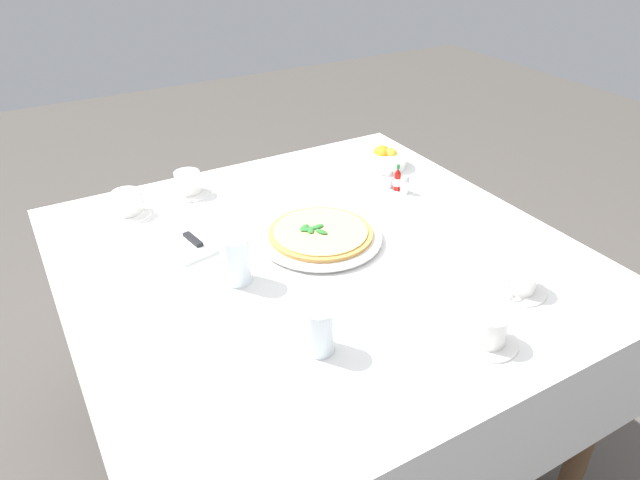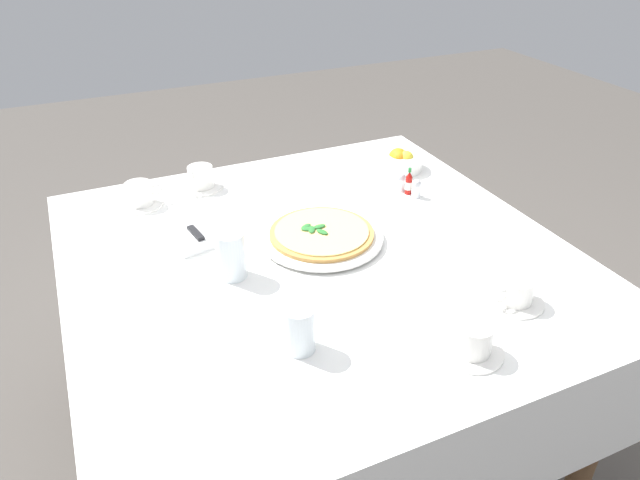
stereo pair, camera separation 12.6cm
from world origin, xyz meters
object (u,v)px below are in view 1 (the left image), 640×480
object	(u,v)px
coffee_cup_far_right	(488,330)
hot_sauce_bottle	(397,180)
dinner_knife	(184,232)
citrus_bowl	(384,158)
coffee_cup_back_corner	(519,280)
coffee_cup_left_edge	(128,204)
pizza	(320,232)
salt_shaker	(389,180)
pepper_shaker	(405,185)
water_glass_near_left	(319,332)
pizza_plate	(321,237)
napkin_folded	(185,237)
coffee_cup_right_edge	(188,184)
water_glass_far_left	(236,262)

from	to	relation	value
coffee_cup_far_right	hot_sauce_bottle	bearing A→B (deg)	-21.45
dinner_knife	citrus_bowl	size ratio (longest dim) A/B	1.30
dinner_knife	coffee_cup_back_corner	bearing A→B (deg)	-144.53
coffee_cup_far_right	coffee_cup_left_edge	world-z (taller)	same
pizza	dinner_knife	world-z (taller)	pizza
hot_sauce_bottle	salt_shaker	distance (m)	0.03
pepper_shaker	coffee_cup_back_corner	bearing A→B (deg)	171.62
coffee_cup_back_corner	citrus_bowl	distance (m)	0.74
coffee_cup_back_corner	pepper_shaker	size ratio (longest dim) A/B	2.35
coffee_cup_far_right	water_glass_near_left	distance (m)	0.34
pizza_plate	pepper_shaker	xyz separation A→B (m)	(0.11, -0.36, 0.01)
napkin_folded	dinner_knife	bearing A→B (deg)	-1.47
hot_sauce_bottle	coffee_cup_back_corner	bearing A→B (deg)	173.04
hot_sauce_bottle	pepper_shaker	xyz separation A→B (m)	(-0.03, -0.01, -0.01)
hot_sauce_bottle	dinner_knife	bearing A→B (deg)	86.53
coffee_cup_right_edge	hot_sauce_bottle	distance (m)	0.63
water_glass_near_left	coffee_cup_far_right	bearing A→B (deg)	-116.29
coffee_cup_back_corner	water_glass_near_left	world-z (taller)	water_glass_near_left
napkin_folded	dinner_knife	distance (m)	0.01
water_glass_far_left	water_glass_near_left	size ratio (longest dim) A/B	1.16
coffee_cup_back_corner	napkin_folded	world-z (taller)	coffee_cup_back_corner
pizza_plate	hot_sauce_bottle	size ratio (longest dim) A/B	3.86
dinner_knife	citrus_bowl	xyz separation A→B (m)	(0.13, -0.73, 0.00)
coffee_cup_far_right	water_glass_far_left	bearing A→B (deg)	37.95
coffee_cup_far_right	coffee_cup_back_corner	distance (m)	0.21
salt_shaker	pepper_shaker	bearing A→B (deg)	-160.35
coffee_cup_far_right	salt_shaker	world-z (taller)	coffee_cup_far_right
coffee_cup_back_corner	dinner_knife	bearing A→B (deg)	44.59
citrus_bowl	salt_shaker	size ratio (longest dim) A/B	2.67
pizza	salt_shaker	world-z (taller)	salt_shaker
coffee_cup_right_edge	salt_shaker	xyz separation A→B (m)	(-0.26, -0.55, -0.01)
water_glass_near_left	salt_shaker	world-z (taller)	water_glass_near_left
citrus_bowl	pepper_shaker	distance (m)	0.20
pizza_plate	coffee_cup_back_corner	distance (m)	0.50
water_glass_near_left	hot_sauce_bottle	size ratio (longest dim) A/B	1.21
pepper_shaker	pizza	bearing A→B (deg)	107.50
water_glass_near_left	pepper_shaker	xyz separation A→B (m)	(0.47, -0.57, -0.02)
coffee_cup_left_edge	dinner_knife	world-z (taller)	coffee_cup_left_edge
coffee_cup_back_corner	water_glass_far_left	xyz separation A→B (m)	(0.36, 0.54, 0.02)
dinner_knife	pizza	bearing A→B (deg)	-129.74
coffee_cup_right_edge	salt_shaker	world-z (taller)	coffee_cup_right_edge
pizza	coffee_cup_right_edge	size ratio (longest dim) A/B	2.09
water_glass_far_left	pizza	bearing A→B (deg)	-77.25
napkin_folded	coffee_cup_right_edge	bearing A→B (deg)	-31.64
pizza	coffee_cup_left_edge	size ratio (longest dim) A/B	2.05
coffee_cup_back_corner	water_glass_far_left	distance (m)	0.65
coffee_cup_back_corner	coffee_cup_right_edge	xyz separation A→B (m)	(0.85, 0.49, 0.00)
pizza	citrus_bowl	bearing A→B (deg)	-53.63
water_glass_far_left	salt_shaker	bearing A→B (deg)	-69.15
coffee_cup_left_edge	citrus_bowl	world-z (taller)	coffee_cup_left_edge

